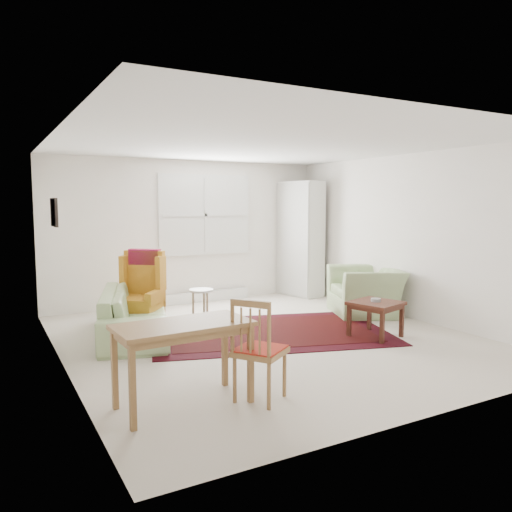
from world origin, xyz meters
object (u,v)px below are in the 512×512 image
wingback_chair (137,289)px  coffee_table (375,319)px  armchair (366,286)px  desk (184,365)px  desk_chair (260,349)px  sofa (135,304)px  stool (201,305)px  cabinet (301,239)px

wingback_chair → coffee_table: bearing=0.2°
armchair → desk: bearing=-39.3°
wingback_chair → desk_chair: wingback_chair is taller
sofa → desk: sofa is taller
sofa → desk_chair: 2.74m
sofa → desk: 2.52m
coffee_table → stool: size_ratio=1.21×
armchair → wingback_chair: size_ratio=1.04×
desk → cabinet: bearing=45.5°
coffee_table → stool: stool is taller
armchair → stool: (-2.48, 0.81, -0.20)m
wingback_chair → stool: 0.98m
desk_chair → sofa: bearing=-26.5°
wingback_chair → cabinet: size_ratio=0.50×
stool → desk_chair: bearing=-103.2°
wingback_chair → desk_chair: bearing=-46.9°
desk_chair → coffee_table: bearing=-99.3°
sofa → wingback_chair: wingback_chair is taller
wingback_chair → cabinet: 3.56m
sofa → coffee_table: (2.74, -1.61, -0.19)m
armchair → desk: armchair is taller
sofa → coffee_table: sofa is taller
wingback_chair → coffee_table: (2.57, -2.09, -0.31)m
stool → armchair: bearing=-18.1°
sofa → cabinet: 3.89m
wingback_chair → stool: bearing=31.1°
desk → desk_chair: 0.68m
stool → desk: desk is taller
sofa → stool: (1.10, 0.35, -0.18)m
coffee_table → cabinet: cabinet is taller
desk → armchair: bearing=28.1°
coffee_table → stool: 2.56m
stool → desk_chair: desk_chair is taller
desk → stool: bearing=64.6°
stool → sofa: bearing=-162.3°
sofa → armchair: (3.57, -0.46, 0.02)m
wingback_chair → cabinet: bearing=54.3°
sofa → armchair: 3.60m
cabinet → sofa: bearing=-169.8°
cabinet → desk: cabinet is taller
sofa → stool: bearing=-55.9°
armchair → coffee_table: bearing=-13.3°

